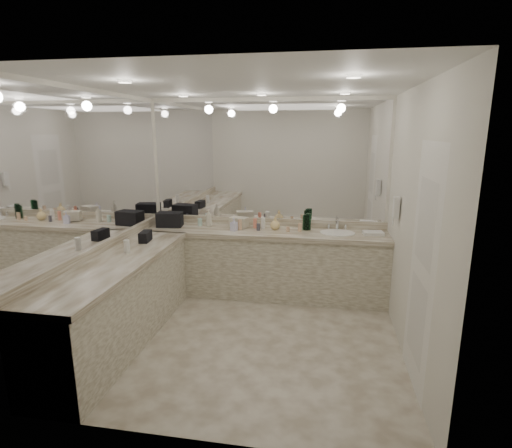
% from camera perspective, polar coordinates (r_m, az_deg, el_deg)
% --- Properties ---
extents(floor, '(3.20, 3.20, 0.00)m').
position_cam_1_polar(floor, '(4.48, -1.29, -15.90)').
color(floor, beige).
rests_on(floor, ground).
extents(ceiling, '(3.20, 3.20, 0.00)m').
position_cam_1_polar(ceiling, '(3.94, -1.49, 19.35)').
color(ceiling, white).
rests_on(ceiling, floor).
extents(wall_back, '(3.20, 0.02, 2.60)m').
position_cam_1_polar(wall_back, '(5.46, 1.64, 3.95)').
color(wall_back, silver).
rests_on(wall_back, floor).
extents(wall_left, '(0.02, 3.00, 2.60)m').
position_cam_1_polar(wall_left, '(4.59, -21.39, 1.25)').
color(wall_left, silver).
rests_on(wall_left, floor).
extents(wall_right, '(0.02, 3.00, 2.60)m').
position_cam_1_polar(wall_right, '(4.03, 21.55, -0.33)').
color(wall_right, silver).
rests_on(wall_right, floor).
extents(vanity_back_base, '(3.20, 0.60, 0.84)m').
position_cam_1_polar(vanity_back_base, '(5.39, 1.13, -5.83)').
color(vanity_back_base, beige).
rests_on(vanity_back_base, floor).
extents(vanity_back_top, '(3.20, 0.64, 0.06)m').
position_cam_1_polar(vanity_back_top, '(5.25, 1.13, -1.22)').
color(vanity_back_top, beige).
rests_on(vanity_back_top, vanity_back_base).
extents(vanity_left_base, '(0.60, 2.40, 0.84)m').
position_cam_1_polar(vanity_left_base, '(4.46, -19.05, -10.81)').
color(vanity_left_base, beige).
rests_on(vanity_left_base, floor).
extents(vanity_left_top, '(0.64, 2.42, 0.06)m').
position_cam_1_polar(vanity_left_top, '(4.29, -19.39, -5.32)').
color(vanity_left_top, beige).
rests_on(vanity_left_top, vanity_left_base).
extents(backsplash_back, '(3.20, 0.04, 0.10)m').
position_cam_1_polar(backsplash_back, '(5.51, 1.59, 0.33)').
color(backsplash_back, beige).
rests_on(backsplash_back, vanity_back_top).
extents(backsplash_left, '(0.04, 3.00, 0.10)m').
position_cam_1_polar(backsplash_left, '(4.66, -20.82, -2.97)').
color(backsplash_left, beige).
rests_on(backsplash_left, vanity_left_top).
extents(mirror_back, '(3.12, 0.01, 1.55)m').
position_cam_1_polar(mirror_back, '(5.40, 1.66, 8.92)').
color(mirror_back, white).
rests_on(mirror_back, wall_back).
extents(mirror_left, '(0.01, 2.92, 1.55)m').
position_cam_1_polar(mirror_left, '(4.52, -21.77, 7.15)').
color(mirror_left, white).
rests_on(mirror_left, wall_left).
extents(sink, '(0.44, 0.44, 0.03)m').
position_cam_1_polar(sink, '(5.20, 11.55, -1.34)').
color(sink, white).
rests_on(sink, vanity_back_top).
extents(faucet, '(0.24, 0.16, 0.14)m').
position_cam_1_polar(faucet, '(5.39, 11.53, -0.02)').
color(faucet, silver).
rests_on(faucet, vanity_back_top).
extents(wall_phone, '(0.06, 0.10, 0.24)m').
position_cam_1_polar(wall_phone, '(4.68, 19.39, 2.26)').
color(wall_phone, white).
rests_on(wall_phone, wall_right).
extents(door, '(0.02, 0.82, 2.10)m').
position_cam_1_polar(door, '(3.62, 22.57, -6.00)').
color(door, white).
rests_on(door, wall_right).
extents(black_toiletry_bag, '(0.36, 0.26, 0.19)m').
position_cam_1_polar(black_toiletry_bag, '(5.55, -12.21, 0.61)').
color(black_toiletry_bag, black).
rests_on(black_toiletry_bag, vanity_back_top).
extents(black_bag_spill, '(0.13, 0.23, 0.12)m').
position_cam_1_polar(black_bag_spill, '(4.89, -15.52, -1.72)').
color(black_bag_spill, black).
rests_on(black_bag_spill, vanity_left_top).
extents(cream_cosmetic_case, '(0.27, 0.21, 0.13)m').
position_cam_1_polar(cream_cosmetic_case, '(5.37, -2.46, 0.17)').
color(cream_cosmetic_case, beige).
rests_on(cream_cosmetic_case, vanity_back_top).
extents(hand_towel, '(0.27, 0.20, 0.04)m').
position_cam_1_polar(hand_towel, '(5.23, 16.40, -1.26)').
color(hand_towel, white).
rests_on(hand_towel, vanity_back_top).
extents(lotion_left, '(0.06, 0.06, 0.14)m').
position_cam_1_polar(lotion_left, '(4.49, -17.97, -3.04)').
color(lotion_left, white).
rests_on(lotion_left, vanity_left_top).
extents(soap_bottle_a, '(0.12, 0.12, 0.24)m').
position_cam_1_polar(soap_bottle_a, '(5.46, -6.77, 0.87)').
color(soap_bottle_a, beige).
rests_on(soap_bottle_a, vanity_back_top).
extents(soap_bottle_b, '(0.10, 0.10, 0.17)m').
position_cam_1_polar(soap_bottle_b, '(5.21, -3.18, -0.06)').
color(soap_bottle_b, silver).
rests_on(soap_bottle_b, vanity_back_top).
extents(soap_bottle_c, '(0.15, 0.15, 0.17)m').
position_cam_1_polar(soap_bottle_c, '(5.28, 2.74, 0.12)').
color(soap_bottle_c, '#ECCD84').
rests_on(soap_bottle_c, vanity_back_top).
extents(green_bottle_0, '(0.07, 0.07, 0.22)m').
position_cam_1_polar(green_bottle_0, '(5.29, 7.48, 0.33)').
color(green_bottle_0, '#144C29').
rests_on(green_bottle_0, vanity_back_top).
extents(green_bottle_1, '(0.07, 0.07, 0.19)m').
position_cam_1_polar(green_bottle_1, '(5.30, 7.06, 0.21)').
color(green_bottle_1, '#144C29').
rests_on(green_bottle_1, vanity_back_top).
extents(green_bottle_2, '(0.07, 0.07, 0.21)m').
position_cam_1_polar(green_bottle_2, '(5.28, 7.21, 0.25)').
color(green_bottle_2, '#144C29').
rests_on(green_bottle_2, vanity_back_top).
extents(amenity_bottle_0, '(0.04, 0.04, 0.09)m').
position_cam_1_polar(amenity_bottle_0, '(5.65, -10.95, 0.36)').
color(amenity_bottle_0, '#3F3F4C').
rests_on(amenity_bottle_0, vanity_back_top).
extents(amenity_bottle_1, '(0.05, 0.05, 0.14)m').
position_cam_1_polar(amenity_bottle_1, '(5.35, -0.13, 0.13)').
color(amenity_bottle_1, '#E57F66').
rests_on(amenity_bottle_1, vanity_back_top).
extents(amenity_bottle_2, '(0.04, 0.04, 0.07)m').
position_cam_1_polar(amenity_bottle_2, '(5.18, 4.59, -0.75)').
color(amenity_bottle_2, '#E0B28C').
rests_on(amenity_bottle_2, vanity_back_top).
extents(amenity_bottle_3, '(0.06, 0.06, 0.10)m').
position_cam_1_polar(amenity_bottle_3, '(5.55, -8.01, 0.27)').
color(amenity_bottle_3, silver).
rests_on(amenity_bottle_3, vanity_back_top).
extents(amenity_bottle_4, '(0.05, 0.05, 0.10)m').
position_cam_1_polar(amenity_bottle_4, '(5.60, -11.68, 0.26)').
color(amenity_bottle_4, silver).
rests_on(amenity_bottle_4, vanity_back_top).
extents(amenity_bottle_5, '(0.05, 0.05, 0.14)m').
position_cam_1_polar(amenity_bottle_5, '(5.27, -2.32, -0.07)').
color(amenity_bottle_5, '#E0B28C').
rests_on(amenity_bottle_5, vanity_back_top).
extents(amenity_bottle_6, '(0.05, 0.05, 0.09)m').
position_cam_1_polar(amenity_bottle_6, '(5.23, 0.33, -0.44)').
color(amenity_bottle_6, '#3F3F4C').
rests_on(amenity_bottle_6, vanity_back_top).
extents(amenity_bottle_7, '(0.05, 0.05, 0.11)m').
position_cam_1_polar(amenity_bottle_7, '(5.20, 6.28, -0.48)').
color(amenity_bottle_7, '#E0B28C').
rests_on(amenity_bottle_7, vanity_back_top).
extents(amenity_bottle_8, '(0.06, 0.06, 0.15)m').
position_cam_1_polar(amenity_bottle_8, '(5.32, 1.02, 0.12)').
color(amenity_bottle_8, white).
rests_on(amenity_bottle_8, vanity_back_top).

